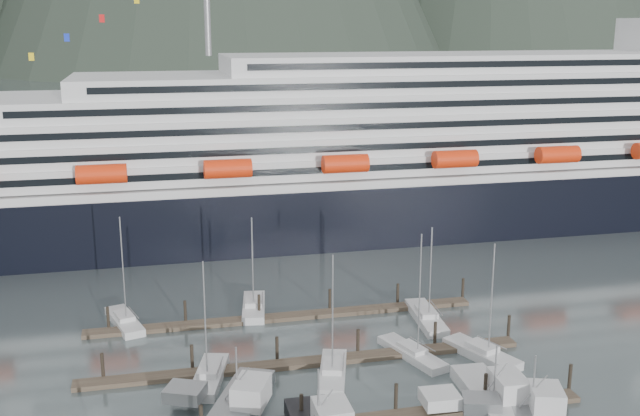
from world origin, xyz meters
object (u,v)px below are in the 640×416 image
(sailboat_c, at_px, (333,373))
(trawler_a, at_px, (236,405))
(sailboat_f, at_px, (254,308))
(cruise_ship, at_px, (437,157))
(trawler_c, at_px, (492,400))
(sailboat_h, at_px, (482,354))
(sailboat_g, at_px, (426,318))
(trawler_d, at_px, (530,412))
(sailboat_d, at_px, (412,354))
(sailboat_a, at_px, (209,378))
(sailboat_e, at_px, (125,322))

(sailboat_c, xyz_separation_m, trawler_a, (-10.60, -5.23, 0.51))
(sailboat_f, bearing_deg, cruise_ship, -38.13)
(sailboat_c, height_order, trawler_c, sailboat_c)
(sailboat_h, relative_size, trawler_a, 0.99)
(trawler_a, bearing_deg, cruise_ship, -11.54)
(sailboat_c, relative_size, sailboat_h, 1.02)
(sailboat_g, xyz_separation_m, trawler_d, (0.76, -24.44, 0.50))
(sailboat_c, height_order, trawler_a, sailboat_c)
(sailboat_d, bearing_deg, cruise_ship, -41.83)
(cruise_ship, distance_m, sailboat_h, 58.10)
(sailboat_f, xyz_separation_m, trawler_d, (20.87, -32.50, 0.49))
(sailboat_a, xyz_separation_m, trawler_a, (1.90, -7.12, 0.51))
(sailboat_d, distance_m, trawler_a, 21.65)
(cruise_ship, relative_size, sailboat_f, 16.19)
(cruise_ship, bearing_deg, sailboat_h, -106.38)
(sailboat_a, bearing_deg, sailboat_e, 42.13)
(sailboat_a, height_order, sailboat_e, sailboat_e)
(sailboat_a, bearing_deg, cruise_ship, -25.38)
(sailboat_f, relative_size, trawler_d, 1.03)
(sailboat_a, height_order, sailboat_h, sailboat_h)
(sailboat_e, distance_m, sailboat_h, 42.28)
(sailboat_c, height_order, sailboat_g, sailboat_c)
(trawler_a, bearing_deg, sailboat_g, -31.84)
(sailboat_e, bearing_deg, cruise_ship, -72.53)
(sailboat_f, height_order, sailboat_h, sailboat_h)
(sailboat_d, relative_size, sailboat_h, 1.07)
(trawler_c, distance_m, trawler_d, 3.72)
(sailboat_a, xyz_separation_m, sailboat_f, (7.13, 18.01, -0.00))
(sailboat_e, height_order, trawler_c, sailboat_e)
(sailboat_h, distance_m, trawler_c, 11.27)
(trawler_c, bearing_deg, sailboat_a, 68.33)
(trawler_c, relative_size, trawler_d, 1.12)
(sailboat_e, relative_size, trawler_c, 1.00)
(sailboat_d, bearing_deg, sailboat_h, -121.81)
(sailboat_c, bearing_deg, sailboat_d, -58.17)
(sailboat_a, distance_m, trawler_d, 31.53)
(cruise_ship, bearing_deg, trawler_a, -125.72)
(trawler_a, relative_size, trawler_c, 0.98)
(sailboat_d, bearing_deg, sailboat_f, 22.96)
(sailboat_g, height_order, trawler_c, sailboat_g)
(sailboat_h, relative_size, trawler_c, 0.97)
(sailboat_d, distance_m, trawler_d, 16.33)
(cruise_ship, xyz_separation_m, sailboat_g, (-18.26, -43.56, -11.63))
(sailboat_e, bearing_deg, trawler_a, -172.69)
(cruise_ship, distance_m, trawler_a, 75.50)
(cruise_ship, bearing_deg, sailboat_g, -112.75)
(sailboat_d, distance_m, trawler_c, 12.89)
(sailboat_g, height_order, trawler_a, sailboat_g)
(sailboat_c, bearing_deg, trawler_c, -110.27)
(sailboat_f, bearing_deg, sailboat_e, 102.57)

